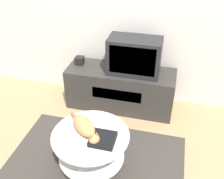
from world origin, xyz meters
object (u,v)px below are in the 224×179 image
cat (85,127)px  tv (134,56)px  speaker (80,60)px  dvd_box (103,139)px

cat → tv: bearing=118.6°
tv → cat: bearing=-104.5°
speaker → cat: size_ratio=0.25×
speaker → cat: speaker is taller
tv → dvd_box: tv is taller
speaker → dvd_box: speaker is taller
speaker → dvd_box: 1.33m
tv → dvd_box: bearing=-93.9°
speaker → cat: (0.44, -1.08, -0.10)m
speaker → cat: bearing=-67.9°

